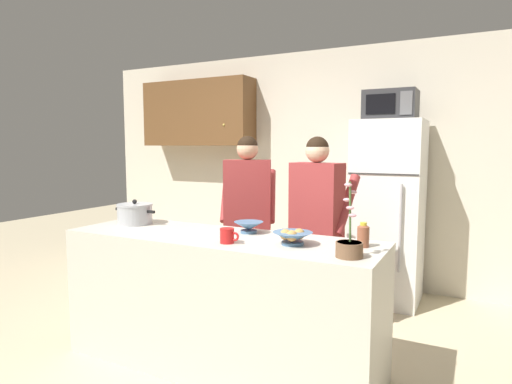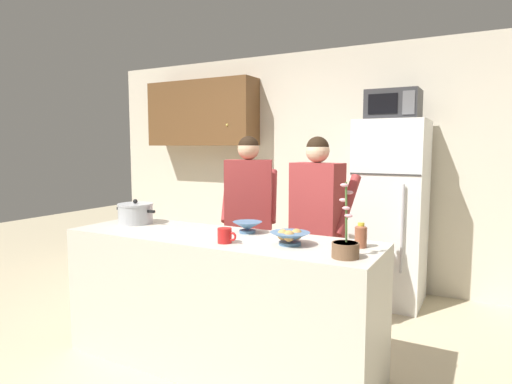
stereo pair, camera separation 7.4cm
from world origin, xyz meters
TOP-DOWN VIEW (x-y plane):
  - ground_plane at (0.00, 0.00)m, footprint 14.00×14.00m
  - back_wall_unit at (-0.28, 2.26)m, footprint 6.00×0.48m
  - kitchen_island at (0.00, 0.00)m, footprint 2.22×0.68m
  - refrigerator at (0.78, 1.85)m, footprint 0.64×0.68m
  - microwave at (0.78, 1.83)m, footprint 0.48×0.37m
  - person_near_pot at (-0.26, 0.89)m, footprint 0.60×0.55m
  - person_by_sink at (0.42, 0.80)m, footprint 0.55×0.48m
  - cooking_pot at (-0.83, 0.08)m, footprint 0.39×0.28m
  - coffee_mug at (0.17, -0.17)m, footprint 0.13×0.09m
  - bread_bowl at (0.55, -0.02)m, footprint 0.25×0.25m
  - empty_bowl at (0.13, 0.18)m, footprint 0.21×0.21m
  - bottle_near_edge at (0.95, 0.12)m, footprint 0.07×0.07m
  - potted_orchid at (0.94, -0.16)m, footprint 0.15×0.15m

SIDE VIEW (x-z plane):
  - ground_plane at x=0.00m, z-range 0.00..0.00m
  - kitchen_island at x=0.00m, z-range 0.00..0.92m
  - refrigerator at x=0.78m, z-range 0.00..1.78m
  - empty_bowl at x=0.13m, z-range 0.93..1.01m
  - coffee_mug at x=0.17m, z-range 0.92..1.02m
  - bread_bowl at x=0.55m, z-range 0.92..1.02m
  - potted_orchid at x=0.94m, z-range 0.78..1.19m
  - bottle_near_edge at x=0.95m, z-range 0.92..1.07m
  - person_by_sink at x=0.42m, z-range 0.19..1.80m
  - cooking_pot at x=-0.83m, z-range 0.90..1.10m
  - person_near_pot at x=-0.26m, z-range 0.20..1.82m
  - back_wall_unit at x=-0.28m, z-range 0.11..2.71m
  - microwave at x=0.78m, z-range 1.78..2.06m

